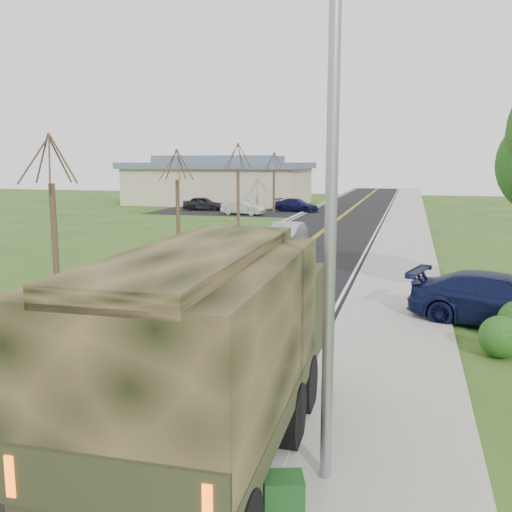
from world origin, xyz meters
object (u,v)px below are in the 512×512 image
at_px(military_truck, 213,340).
at_px(suv_champagne, 206,256).
at_px(pickup_navy, 502,301).
at_px(utility_box_far, 284,498).
at_px(sedan_silver, 286,236).

xyz_separation_m(military_truck, suv_champagne, (-6.00, 15.91, -1.44)).
relative_size(pickup_navy, utility_box_far, 8.52).
xyz_separation_m(suv_champagne, utility_box_far, (7.48, -17.24, -0.30)).
relative_size(suv_champagne, utility_box_far, 7.97).
height_order(military_truck, suv_champagne, military_truck).
distance_m(suv_champagne, sedan_silver, 7.95).
xyz_separation_m(military_truck, sedan_silver, (-3.92, 23.59, -1.41)).
relative_size(suv_champagne, sedan_silver, 1.12).
height_order(military_truck, sedan_silver, military_truck).
height_order(sedan_silver, pickup_navy, pickup_navy).
bearing_deg(sedan_silver, suv_champagne, -103.14).
xyz_separation_m(sedan_silver, utility_box_far, (5.40, -24.91, -0.33)).
bearing_deg(military_truck, utility_box_far, -43.00).
bearing_deg(pickup_navy, utility_box_far, 175.31).
bearing_deg(pickup_navy, suv_champagne, 79.62).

